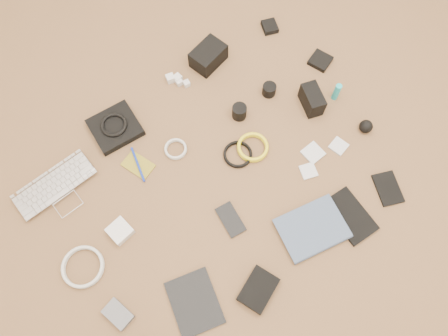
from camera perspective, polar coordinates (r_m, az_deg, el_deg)
laptop at (r=1.81m, az=-20.51°, el=-3.17°), size 0.33×0.23×0.03m
headphone_pouch at (r=1.86m, az=-14.03°, el=5.16°), size 0.20×0.19×0.03m
headphones at (r=1.84m, az=-14.19°, el=5.49°), size 0.12×0.12×0.01m
charger_a at (r=1.94m, az=-7.02°, el=11.54°), size 0.04×0.04×0.03m
charger_b at (r=1.94m, az=-6.08°, el=11.57°), size 0.04×0.04×0.03m
charger_c at (r=1.93m, az=-5.88°, el=11.10°), size 0.03×0.03×0.03m
charger_d at (r=1.92m, az=-4.91°, el=10.94°), size 0.03×0.03×0.02m
dslr_camera at (r=1.96m, az=-2.06°, el=14.40°), size 0.17×0.13×0.09m
lens_pouch at (r=2.11m, az=5.99°, el=17.88°), size 0.09×0.09×0.03m
notebook_olive at (r=1.78m, az=-11.14°, el=0.37°), size 0.11×0.14×0.01m
pen_blue at (r=1.78m, az=-11.19°, el=0.47°), size 0.05×0.16×0.01m
cable_white_a at (r=1.79m, az=-6.32°, el=2.41°), size 0.10×0.10×0.01m
lens_a at (r=1.82m, az=2.02°, el=7.35°), size 0.07×0.07×0.06m
lens_b at (r=1.89m, az=5.92°, el=10.14°), size 0.07×0.07×0.05m
card_reader at (r=2.03m, az=12.46°, el=13.53°), size 0.11×0.11×0.02m
power_brick at (r=1.70m, az=-13.44°, el=-8.00°), size 0.09×0.09×0.03m
cable_white_b at (r=1.72m, az=-17.89°, el=-12.22°), size 0.16×0.16×0.01m
cable_black at (r=1.77m, az=1.81°, el=1.72°), size 0.15×0.15×0.01m
cable_yellow at (r=1.78m, az=3.77°, el=2.63°), size 0.13×0.13×0.01m
flash at (r=1.87m, az=11.41°, el=8.76°), size 0.10×0.14×0.09m
lens_cleaner at (r=1.91m, az=14.49°, el=9.60°), size 0.03×0.03×0.09m
battery_charger at (r=1.65m, az=-13.67°, el=-18.05°), size 0.09×0.11×0.03m
tablet at (r=1.63m, az=-3.87°, el=-17.14°), size 0.21×0.24×0.01m
phone at (r=1.68m, az=0.86°, el=-6.75°), size 0.09×0.14×0.01m
filter_case_left at (r=1.77m, az=10.96°, el=-0.39°), size 0.08×0.08×0.01m
filter_case_mid at (r=1.81m, az=11.55°, el=1.94°), size 0.08×0.08×0.01m
filter_case_right at (r=1.84m, az=14.74°, el=2.78°), size 0.08×0.08×0.01m
air_blower at (r=1.89m, az=18.04°, el=5.19°), size 0.06×0.06×0.06m
drive_case at (r=1.62m, az=4.49°, el=-15.54°), size 0.17×0.14×0.04m
paperback at (r=1.68m, az=12.95°, el=-10.49°), size 0.28×0.24×0.02m
notebook_black_a at (r=1.75m, az=16.11°, el=-6.02°), size 0.14×0.21×0.01m
notebook_black_b at (r=1.83m, az=20.61°, el=-2.52°), size 0.14×0.16×0.01m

